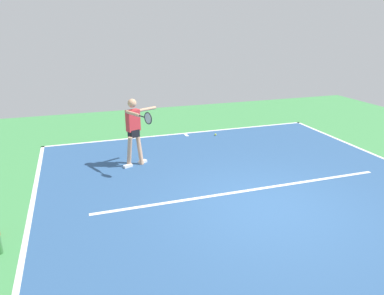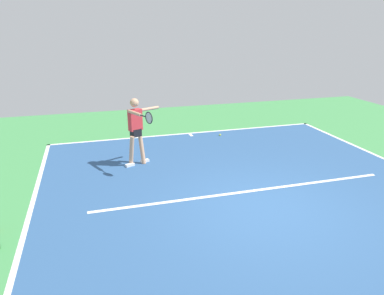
% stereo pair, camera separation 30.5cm
% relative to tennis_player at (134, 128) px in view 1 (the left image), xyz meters
% --- Properties ---
extents(ground_plane, '(19.67, 19.67, 0.00)m').
position_rel_tennis_player_xyz_m(ground_plane, '(-2.10, 3.18, -1.04)').
color(ground_plane, '#428E4C').
extents(court_surface, '(9.22, 11.32, 0.00)m').
position_rel_tennis_player_xyz_m(court_surface, '(-2.10, 3.18, -1.04)').
color(court_surface, '#2D5484').
rests_on(court_surface, ground_plane).
extents(court_line_baseline_near, '(9.22, 0.10, 0.01)m').
position_rel_tennis_player_xyz_m(court_line_baseline_near, '(-2.10, -2.43, -1.04)').
color(court_line_baseline_near, white).
rests_on(court_line_baseline_near, ground_plane).
extents(court_line_sideline_right, '(0.10, 11.32, 0.01)m').
position_rel_tennis_player_xyz_m(court_line_sideline_right, '(2.46, 3.18, -1.04)').
color(court_line_sideline_right, white).
rests_on(court_line_sideline_right, ground_plane).
extents(court_line_service, '(6.91, 0.10, 0.01)m').
position_rel_tennis_player_xyz_m(court_line_service, '(-2.10, 2.33, -1.04)').
color(court_line_service, white).
rests_on(court_line_service, ground_plane).
extents(court_line_centre_mark, '(0.10, 0.30, 0.01)m').
position_rel_tennis_player_xyz_m(court_line_centre_mark, '(-2.10, -2.23, -1.04)').
color(court_line_centre_mark, white).
rests_on(court_line_centre_mark, ground_plane).
extents(tennis_player, '(1.02, 1.37, 1.80)m').
position_rel_tennis_player_xyz_m(tennis_player, '(0.00, 0.00, 0.00)').
color(tennis_player, tan).
rests_on(tennis_player, ground_plane).
extents(tennis_ball_by_baseline, '(0.07, 0.07, 0.07)m').
position_rel_tennis_player_xyz_m(tennis_ball_by_baseline, '(-3.02, -1.86, -1.01)').
color(tennis_ball_by_baseline, '#CCE033').
rests_on(tennis_ball_by_baseline, ground_plane).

